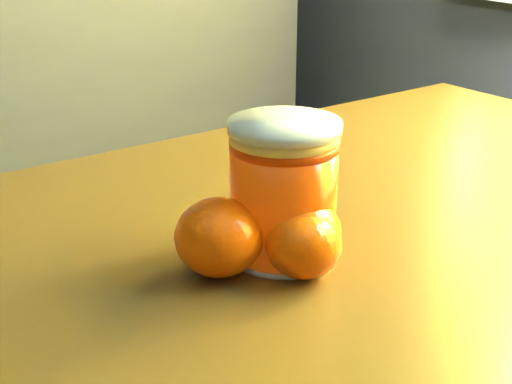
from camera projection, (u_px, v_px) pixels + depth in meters
table at (361, 349)px, 0.61m from camera, size 1.02×0.73×0.75m
juice_glass at (284, 190)px, 0.55m from camera, size 0.09×0.09×0.11m
orange_front at (219, 237)px, 0.53m from camera, size 0.08×0.08×0.06m
orange_back at (300, 233)px, 0.54m from camera, size 0.08×0.08×0.06m
orange_extra at (304, 244)px, 0.53m from camera, size 0.06×0.06×0.05m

